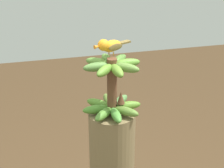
% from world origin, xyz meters
% --- Properties ---
extents(banana_bunch, '(0.28, 0.28, 0.27)m').
position_xyz_m(banana_bunch, '(0.00, 0.00, 1.37)').
color(banana_bunch, brown).
rests_on(banana_bunch, banana_tree).
extents(perched_bird, '(0.10, 0.19, 0.08)m').
position_xyz_m(perched_bird, '(-0.04, -0.00, 1.55)').
color(perched_bird, '#C68933').
rests_on(perched_bird, banana_bunch).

